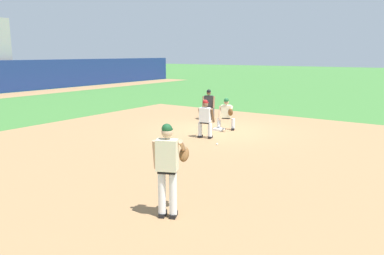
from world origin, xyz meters
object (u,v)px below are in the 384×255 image
Objects in this scene: first_base_bag at (219,129)px; baserunner at (205,117)px; pitcher at (168,165)px; first_baseman at (226,113)px; umpire at (209,103)px; baseball at (217,144)px.

baserunner is (-1.53, -0.31, 0.75)m from first_base_bag.
pitcher is 7.00m from baserunner.
baserunner is at bearing -177.34° from first_baseman.
pitcher is at bearing -152.08° from umpire.
pitcher reaches higher than baseball.
umpire reaches higher than baseball.
pitcher is at bearing -158.11° from first_baseman.
umpire is at bearing 41.03° from first_base_bag.
first_baseman is at bearing 21.89° from pitcher.
baseball is at bearing -150.77° from first_base_bag.
first_base_bag is 8.58m from pitcher.
umpire is (9.76, 5.17, -0.27)m from pitcher.
baserunner is (-1.77, -0.08, 0.06)m from first_baseman.
baserunner reaches higher than first_base_bag.
baseball is at bearing -144.80° from umpire.
baseball is 6.06m from pitcher.
umpire is (1.98, 1.72, 0.75)m from first_base_bag.
first_baseman is 0.92× the size of baserunner.
baserunner is (6.25, 3.14, -0.27)m from pitcher.
first_base_bag is 0.20× the size of pitcher.
baseball is at bearing -126.74° from baserunner.
pitcher is at bearing -158.36° from baseball.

